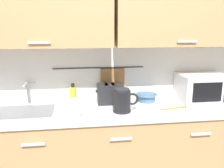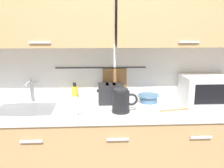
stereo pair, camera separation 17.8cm
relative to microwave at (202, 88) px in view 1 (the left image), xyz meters
name	(u,v)px [view 1 (the left image)]	position (x,y,z in m)	size (l,w,h in m)	color
counter_unit	(114,152)	(-0.90, -0.11, -0.58)	(2.53, 0.64, 0.90)	tan
back_wall_assembly	(112,38)	(-0.89, 0.12, 0.49)	(3.70, 0.41, 2.50)	silver
sink_faucet	(27,90)	(-1.70, 0.12, 0.01)	(0.09, 0.17, 0.22)	#B2B5BA
microwave	(202,88)	(0.00, 0.00, 0.00)	(0.46, 0.35, 0.27)	white
electric_kettle	(123,101)	(-0.84, -0.21, -0.03)	(0.23, 0.16, 0.21)	black
dish_soap_bottle	(73,95)	(-1.27, 0.10, -0.05)	(0.06, 0.06, 0.20)	yellow
mug_near_sink	(75,104)	(-1.25, -0.07, -0.09)	(0.12, 0.08, 0.09)	silver
mixing_bowl	(147,97)	(-0.55, 0.06, -0.09)	(0.21, 0.21, 0.08)	#4C7093
toaster	(110,93)	(-0.92, 0.05, -0.04)	(0.26, 0.17, 0.19)	#232326
mug_by_kettle	(75,111)	(-1.25, -0.28, -0.09)	(0.12, 0.08, 0.09)	silver
wooden_spoon	(177,108)	(-0.33, -0.20, -0.13)	(0.28, 0.08, 0.01)	#9E7042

